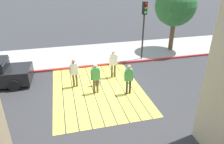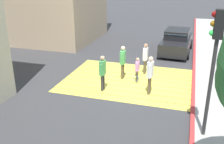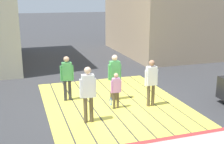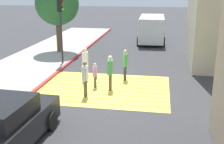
{
  "view_description": "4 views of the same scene",
  "coord_description": "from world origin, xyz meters",
  "px_view_note": "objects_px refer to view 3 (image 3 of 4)",
  "views": [
    {
      "loc": [
        9.96,
        -1.71,
        5.87
      ],
      "look_at": [
        0.05,
        0.83,
        1.03
      ],
      "focal_mm": 32.96,
      "sensor_mm": 36.0,
      "label": 1
    },
    {
      "loc": [
        -2.82,
        12.1,
        5.24
      ],
      "look_at": [
        0.58,
        0.87,
        0.7
      ],
      "focal_mm": 41.89,
      "sensor_mm": 36.0,
      "label": 2
    },
    {
      "loc": [
        -9.53,
        3.2,
        3.84
      ],
      "look_at": [
        0.04,
        0.05,
        1.19
      ],
      "focal_mm": 46.71,
      "sensor_mm": 36.0,
      "label": 3
    },
    {
      "loc": [
        2.65,
        -13.23,
        4.92
      ],
      "look_at": [
        0.29,
        0.49,
        0.74
      ],
      "focal_mm": 45.89,
      "sensor_mm": 36.0,
      "label": 4
    }
  ],
  "objects_px": {
    "pedestrian_adult_side": "(88,91)",
    "pedestrian_teen_behind": "(67,75)",
    "pedestrian_child_with_racket": "(116,89)",
    "pedestrian_adult_lead": "(151,80)",
    "pedestrian_adult_trailing": "(115,74)"
  },
  "relations": [
    {
      "from": "pedestrian_adult_side",
      "to": "pedestrian_child_with_racket",
      "type": "xyz_separation_m",
      "value": [
        0.81,
        -1.17,
        -0.32
      ]
    },
    {
      "from": "pedestrian_adult_lead",
      "to": "pedestrian_child_with_racket",
      "type": "xyz_separation_m",
      "value": [
        0.17,
        1.26,
        -0.26
      ]
    },
    {
      "from": "pedestrian_child_with_racket",
      "to": "pedestrian_adult_trailing",
      "type": "bearing_deg",
      "value": -15.99
    },
    {
      "from": "pedestrian_adult_trailing",
      "to": "pedestrian_adult_lead",
      "type": "bearing_deg",
      "value": -133.84
    },
    {
      "from": "pedestrian_teen_behind",
      "to": "pedestrian_child_with_racket",
      "type": "bearing_deg",
      "value": -132.42
    },
    {
      "from": "pedestrian_adult_trailing",
      "to": "pedestrian_child_with_racket",
      "type": "relative_size",
      "value": 1.36
    },
    {
      "from": "pedestrian_teen_behind",
      "to": "pedestrian_child_with_racket",
      "type": "relative_size",
      "value": 1.32
    },
    {
      "from": "pedestrian_teen_behind",
      "to": "pedestrian_adult_trailing",
      "type": "bearing_deg",
      "value": -107.0
    },
    {
      "from": "pedestrian_adult_trailing",
      "to": "pedestrian_child_with_racket",
      "type": "distance_m",
      "value": 0.9
    },
    {
      "from": "pedestrian_adult_lead",
      "to": "pedestrian_adult_side",
      "type": "height_order",
      "value": "pedestrian_adult_side"
    },
    {
      "from": "pedestrian_adult_trailing",
      "to": "pedestrian_child_with_racket",
      "type": "xyz_separation_m",
      "value": [
        -0.81,
        0.23,
        -0.3
      ]
    },
    {
      "from": "pedestrian_adult_side",
      "to": "pedestrian_teen_behind",
      "type": "distance_m",
      "value": 2.16
    },
    {
      "from": "pedestrian_child_with_racket",
      "to": "pedestrian_adult_lead",
      "type": "bearing_deg",
      "value": -97.7
    },
    {
      "from": "pedestrian_adult_lead",
      "to": "pedestrian_adult_trailing",
      "type": "xyz_separation_m",
      "value": [
        0.98,
        1.02,
        0.03
      ]
    },
    {
      "from": "pedestrian_adult_side",
      "to": "pedestrian_child_with_racket",
      "type": "distance_m",
      "value": 1.46
    }
  ]
}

